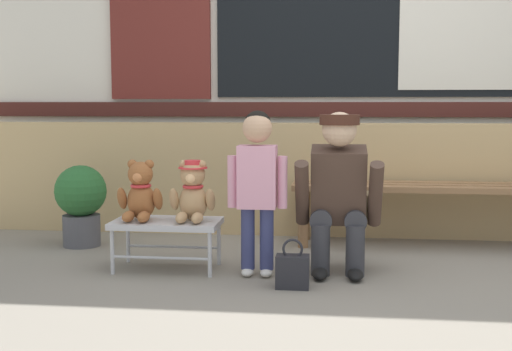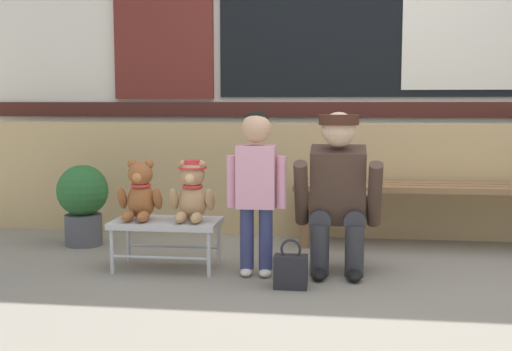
# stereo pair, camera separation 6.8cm
# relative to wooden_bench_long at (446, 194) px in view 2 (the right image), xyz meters

# --- Properties ---
(ground_plane) EXTENTS (60.00, 60.00, 0.00)m
(ground_plane) POSITION_rel_wooden_bench_long_xyz_m (-0.53, -1.06, -0.37)
(ground_plane) COLOR gray
(brick_low_wall) EXTENTS (6.79, 0.25, 0.85)m
(brick_low_wall) POSITION_rel_wooden_bench_long_xyz_m (-0.53, 0.37, 0.05)
(brick_low_wall) COLOR tan
(brick_low_wall) RESTS_ON ground
(shop_facade) EXTENTS (6.93, 0.26, 3.65)m
(shop_facade) POSITION_rel_wooden_bench_long_xyz_m (-0.52, 0.88, 1.46)
(shop_facade) COLOR silver
(shop_facade) RESTS_ON ground
(wooden_bench_long) EXTENTS (2.10, 0.40, 0.44)m
(wooden_bench_long) POSITION_rel_wooden_bench_long_xyz_m (0.00, 0.00, 0.00)
(wooden_bench_long) COLOR #8E6642
(wooden_bench_long) RESTS_ON ground
(small_display_bench) EXTENTS (0.64, 0.36, 0.30)m
(small_display_bench) POSITION_rel_wooden_bench_long_xyz_m (-1.76, -0.84, -0.11)
(small_display_bench) COLOR #BCBCC1
(small_display_bench) RESTS_ON ground
(teddy_bear_plain) EXTENTS (0.28, 0.26, 0.36)m
(teddy_bear_plain) POSITION_rel_wooden_bench_long_xyz_m (-1.92, -0.84, 0.09)
(teddy_bear_plain) COLOR #93562D
(teddy_bear_plain) RESTS_ON small_display_bench
(teddy_bear_with_hat) EXTENTS (0.28, 0.27, 0.36)m
(teddy_bear_with_hat) POSITION_rel_wooden_bench_long_xyz_m (-1.60, -0.84, 0.10)
(teddy_bear_with_hat) COLOR tan
(teddy_bear_with_hat) RESTS_ON small_display_bench
(child_standing) EXTENTS (0.35, 0.18, 0.96)m
(child_standing) POSITION_rel_wooden_bench_long_xyz_m (-1.20, -0.93, 0.22)
(child_standing) COLOR navy
(child_standing) RESTS_ON ground
(adult_crouching) EXTENTS (0.50, 0.49, 0.95)m
(adult_crouching) POSITION_rel_wooden_bench_long_xyz_m (-0.73, -0.79, 0.11)
(adult_crouching) COLOR #333338
(adult_crouching) RESTS_ON ground
(handbag_on_ground) EXTENTS (0.18, 0.11, 0.27)m
(handbag_on_ground) POSITION_rel_wooden_bench_long_xyz_m (-0.98, -1.16, -0.28)
(handbag_on_ground) COLOR #232328
(handbag_on_ground) RESTS_ON ground
(potted_plant) EXTENTS (0.36, 0.36, 0.57)m
(potted_plant) POSITION_rel_wooden_bench_long_xyz_m (-2.52, -0.27, -0.05)
(potted_plant) COLOR #4C4C51
(potted_plant) RESTS_ON ground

